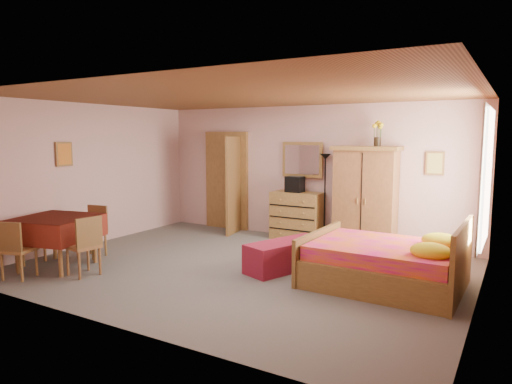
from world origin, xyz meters
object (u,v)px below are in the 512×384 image
Objects in this scene: sunflower_vase at (378,134)px; bench at (286,255)px; stereo at (295,184)px; chair_north at (91,232)px; chest_of_drawers at (297,216)px; dining_table at (57,242)px; bed at (384,251)px; wall_mirror at (302,160)px; chair_south at (19,249)px; wardrobe at (365,198)px; chair_east at (83,246)px; chair_west at (26,232)px; floor_lamp at (325,198)px.

sunflower_vase is 0.34× the size of bench.
stereo reaches higher than chair_north.
dining_table is at bearing -123.22° from chest_of_drawers.
sunflower_vase is at bearing 42.91° from dining_table.
chest_of_drawers is 0.49× the size of bed.
wall_mirror is 0.67× the size of bench.
wall_mirror is (-0.00, 0.21, 1.09)m from chest_of_drawers.
wall_mirror is at bearing 42.76° from chair_south.
wardrobe is 2.10× the size of chair_east.
bench is 1.54× the size of chair_north.
wall_mirror is 0.81× the size of dining_table.
sunflower_vase is at bearing -152.34° from chair_north.
chair_east reaches higher than bench.
stereo is at bearing -137.88° from chair_north.
chair_east is (-3.21, -3.67, -1.62)m from sunflower_vase.
wardrobe is at bearing -170.12° from sunflower_vase.
chest_of_drawers is 0.62m from stereo.
bench is 4.14m from chair_west.
chair_north reaches higher than dining_table.
wall_mirror is 1.03× the size of chair_north.
chair_east is at bearing -114.63° from chest_of_drawers.
chest_of_drawers is 3.00× the size of stereo.
chair_north is (-0.03, 0.67, 0.03)m from dining_table.
floor_lamp is 3.80× the size of sunflower_vase.
stereo is 0.33× the size of chair_west.
sunflower_vase is (1.53, 0.01, 1.59)m from chest_of_drawers.
wall_mirror is 1.97× the size of sunflower_vase.
dining_table is at bearing -122.68° from stereo.
chair_west is at bearing -155.16° from bench.
bed is at bearing -50.33° from floor_lamp.
bed is 4.70m from chair_north.
floor_lamp is at bearing -143.26° from chair_north.
floor_lamp is (0.58, 0.10, -0.24)m from stereo.
chair_west is at bearing -129.50° from chest_of_drawers.
chest_of_drawers is 2.91m from bed.
wardrobe reaches higher than stereo.
chest_of_drawers is 1.16× the size of chair_north.
floor_lamp is 2.12m from bench.
chair_west is 1.14× the size of chair_east.
chest_of_drawers is at bearing 110.59° from bench.
sunflower_vase is at bearing 67.60° from bench.
bed is at bearing 20.34° from dining_table.
chair_south is (-2.35, -4.23, -0.04)m from chest_of_drawers.
chair_south is at bearing 51.62° from chair_west.
chest_of_drawers is 2.22× the size of sunflower_vase.
bench is at bearing -109.14° from wardrobe.
stereo reaches higher than chair_east.
sunflower_vase reaches higher than wall_mirror.
chair_south is (-3.70, -4.20, -0.50)m from wardrobe.
stereo is 4.85m from chair_south.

